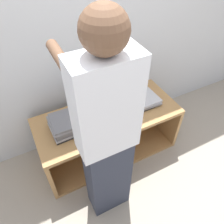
# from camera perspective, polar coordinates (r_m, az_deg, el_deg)

# --- Properties ---
(ground_plane) EXTENTS (12.00, 12.00, 0.00)m
(ground_plane) POSITION_cam_1_polar(r_m,az_deg,el_deg) (2.44, 2.35, -14.81)
(ground_plane) COLOR #9E9384
(wall_back) EXTENTS (8.00, 0.05, 2.40)m
(wall_back) POSITION_cam_1_polar(r_m,az_deg,el_deg) (2.10, -6.58, 18.94)
(wall_back) COLOR silver
(wall_back) RESTS_ON ground_plane
(cart) EXTENTS (1.44, 0.61, 0.57)m
(cart) POSITION_cam_1_polar(r_m,az_deg,el_deg) (2.40, -1.69, -4.57)
(cart) COLOR #A87A47
(cart) RESTS_ON ground_plane
(laptop_open) EXTENTS (0.35, 0.32, 0.28)m
(laptop_open) POSITION_cam_1_polar(r_m,az_deg,el_deg) (2.15, -1.75, 1.19)
(laptop_open) COLOR gray
(laptop_open) RESTS_ON cart
(laptop_stack_left) EXTENTS (0.37, 0.29, 0.14)m
(laptop_stack_left) POSITION_cam_1_polar(r_m,az_deg,el_deg) (2.02, -10.84, -2.82)
(laptop_stack_left) COLOR #232326
(laptop_stack_left) RESTS_ON cart
(laptop_stack_right) EXTENTS (0.37, 0.28, 0.06)m
(laptop_stack_right) POSITION_cam_1_polar(r_m,az_deg,el_deg) (2.28, 7.48, 2.93)
(laptop_stack_right) COLOR #232326
(laptop_stack_right) RESTS_ON cart
(person) EXTENTS (0.40, 0.54, 1.80)m
(person) POSITION_cam_1_polar(r_m,az_deg,el_deg) (1.50, -1.41, -7.14)
(person) COLOR #2D3342
(person) RESTS_ON ground_plane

